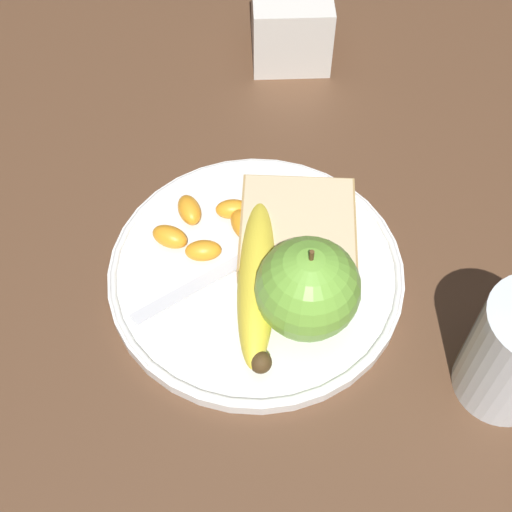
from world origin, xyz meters
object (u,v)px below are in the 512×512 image
bread_slice (298,229)px  jam_packet (334,270)px  banana (262,282)px  plate (256,272)px  apple (308,289)px  condiment_caddy (291,25)px  fork (243,260)px

bread_slice → jam_packet: (0.04, 0.03, -0.00)m
banana → jam_packet: 0.06m
plate → bread_slice: size_ratio=2.25×
apple → condiment_caddy: (-0.34, 0.01, -0.01)m
apple → plate: bearing=-140.9°
plate → banana: size_ratio=1.53×
jam_packet → condiment_caddy: 0.31m
plate → banana: (0.02, 0.00, 0.02)m
fork → condiment_caddy: condiment_caddy is taller
apple → banana: apple is taller
apple → condiment_caddy: apple is taller
jam_packet → banana: bearing=-78.3°
apple → fork: 0.08m
bread_slice → condiment_caddy: size_ratio=1.38×
bread_slice → jam_packet: size_ratio=2.77×
apple → bread_slice: size_ratio=0.81×
banana → fork: banana is taller
bread_slice → fork: bearing=-62.8°
banana → bread_slice: size_ratio=1.47×
jam_packet → condiment_caddy: size_ratio=0.50×
condiment_caddy → plate: bearing=-9.3°
fork → jam_packet: bearing=-45.9°
banana → jam_packet: size_ratio=4.08×
banana → bread_slice: banana is taller
plate → condiment_caddy: bearing=170.7°
fork → condiment_caddy: size_ratio=2.01×
plate → jam_packet: jam_packet is taller
plate → fork: bearing=-129.0°
apple → banana: 0.05m
plate → bread_slice: bread_slice is taller
banana → fork: bearing=-154.7°
apple → jam_packet: bearing=143.7°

